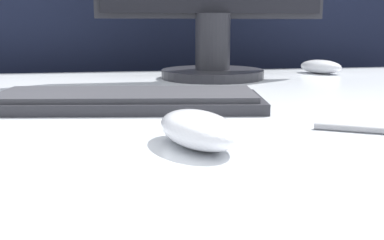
# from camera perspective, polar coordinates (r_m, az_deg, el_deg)

# --- Properties ---
(partition_panel) EXTENTS (5.00, 0.03, 1.11)m
(partition_panel) POSITION_cam_1_polar(r_m,az_deg,el_deg) (1.39, -3.54, -1.92)
(partition_panel) COLOR black
(partition_panel) RESTS_ON ground_plane
(computer_mouse_near) EXTENTS (0.10, 0.14, 0.04)m
(computer_mouse_near) POSITION_cam_1_polar(r_m,az_deg,el_deg) (0.46, 0.79, -1.17)
(computer_mouse_near) COLOR white
(computer_mouse_near) RESTS_ON desk
(keyboard) EXTENTS (0.42, 0.21, 0.02)m
(keyboard) POSITION_cam_1_polar(r_m,az_deg,el_deg) (0.68, -8.24, 2.54)
(keyboard) COLOR #28282D
(keyboard) RESTS_ON desk
(computer_mouse_far) EXTENTS (0.11, 0.13, 0.03)m
(computer_mouse_far) POSITION_cam_1_polar(r_m,az_deg,el_deg) (1.19, 16.03, 6.53)
(computer_mouse_far) COLOR silver
(computer_mouse_far) RESTS_ON desk
(pen) EXTENTS (0.14, 0.08, 0.01)m
(pen) POSITION_cam_1_polar(r_m,az_deg,el_deg) (0.55, 23.09, -1.27)
(pen) COLOR #99999E
(pen) RESTS_ON desk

